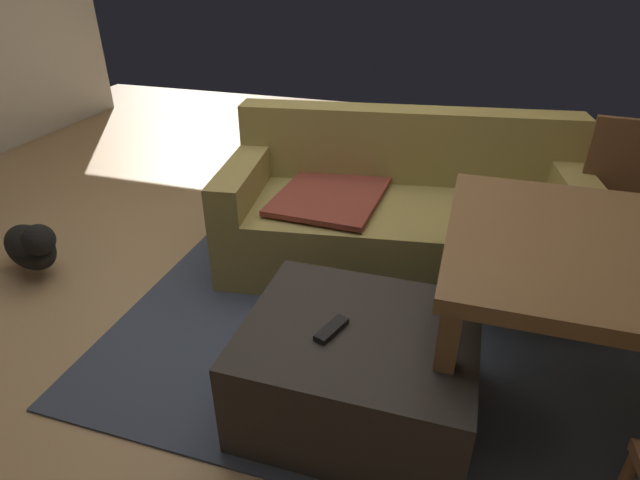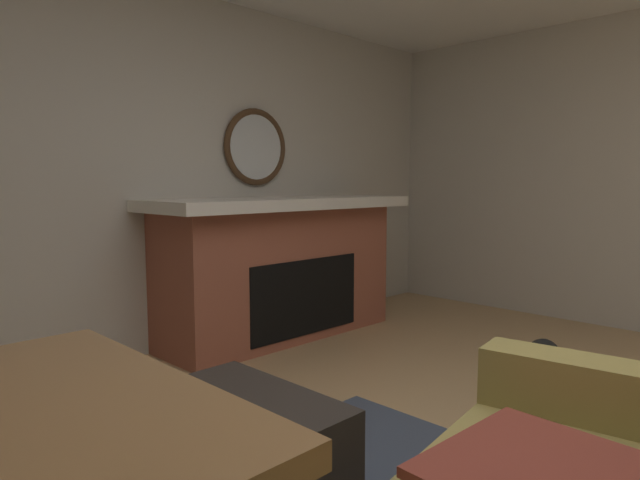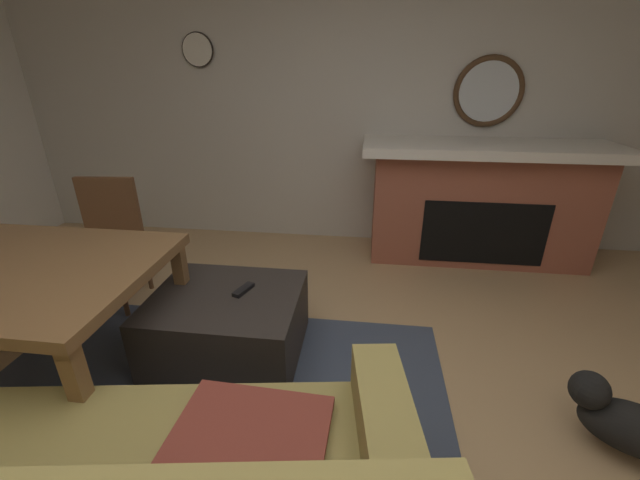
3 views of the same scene
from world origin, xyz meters
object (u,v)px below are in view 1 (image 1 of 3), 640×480
Objects in this scene: ottoman_coffee_table at (358,370)px; small_dog at (32,246)px; tv_remote at (331,329)px; dining_chair_north at (625,203)px; couch at (400,215)px.

ottoman_coffee_table is 1.66× the size of small_dog.
ottoman_coffee_table is at bearing -12.40° from small_dog.
tv_remote is 0.17× the size of dining_chair_north.
couch is 2.28× the size of dining_chair_north.
couch reaches higher than small_dog.
dining_chair_north is (1.15, 0.05, 0.22)m from couch.
tv_remote is at bearing -14.55° from small_dog.
dining_chair_north reaches higher than couch.
dining_chair_north is (1.11, 1.27, 0.31)m from ottoman_coffee_table.
couch is at bearing 91.85° from ottoman_coffee_table.
ottoman_coffee_table is at bearing -131.11° from dining_chair_north.
dining_chair_north reaches higher than tv_remote.
dining_chair_north is at bearing 67.42° from tv_remote.
ottoman_coffee_table is 0.94× the size of dining_chair_north.
ottoman_coffee_table is at bearing -88.15° from couch.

